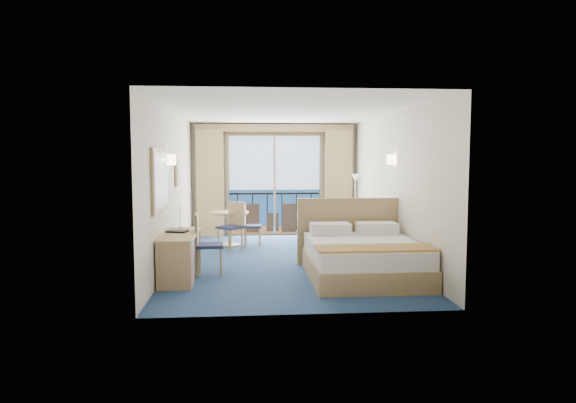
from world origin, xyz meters
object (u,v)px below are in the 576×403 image
object	(u,v)px
bed	(362,256)
desk_chair	(204,240)
floor_lamp	(355,190)
table_chair_b	(233,223)
armchair	(348,224)
round_table	(230,220)
desk	(176,259)
table_chair_a	(249,223)
nightstand	(381,245)

from	to	relation	value
bed	desk_chair	size ratio (longest dim) A/B	2.24
floor_lamp	table_chair_b	size ratio (longest dim) A/B	1.53
armchair	round_table	xyz separation A→B (m)	(-2.67, -0.58, 0.20)
bed	desk	bearing A→B (deg)	-174.50
armchair	round_table	world-z (taller)	round_table
table_chair_a	round_table	bearing A→B (deg)	87.52
desk	table_chair_a	distance (m)	3.47
floor_lamp	round_table	world-z (taller)	floor_lamp
nightstand	desk_chair	size ratio (longest dim) A/B	0.54
desk_chair	table_chair_a	distance (m)	2.75
bed	floor_lamp	distance (m)	4.07
nightstand	table_chair_a	xyz separation A→B (m)	(-2.41, 1.70, 0.23)
desk_chair	table_chair_b	size ratio (longest dim) A/B	1.01
desk	bed	bearing A→B (deg)	5.50
table_chair_b	table_chair_a	bearing A→B (deg)	93.82
desk	round_table	world-z (taller)	round_table
bed	round_table	xyz separation A→B (m)	(-2.18, 3.06, 0.22)
bed	desk_chair	xyz separation A→B (m)	(-2.50, 0.36, 0.23)
armchair	desk	distance (m)	5.15
armchair	table_chair_b	xyz separation A→B (m)	(-2.59, -1.06, 0.20)
nightstand	bed	bearing A→B (deg)	-116.17
bed	table_chair_b	xyz separation A→B (m)	(-2.10, 2.58, 0.22)
nightstand	desk	xyz separation A→B (m)	(-3.50, -1.59, 0.12)
nightstand	table_chair_b	xyz separation A→B (m)	(-2.74, 1.26, 0.28)
nightstand	armchair	world-z (taller)	armchair
table_chair_b	armchair	bearing A→B (deg)	63.13
desk	floor_lamp	bearing A→B (deg)	49.52
armchair	floor_lamp	distance (m)	0.86
desk	desk_chair	world-z (taller)	desk_chair
desk_chair	armchair	bearing A→B (deg)	-44.91
floor_lamp	desk	bearing A→B (deg)	-130.48
nightstand	table_chair_b	world-z (taller)	table_chair_b
table_chair_b	desk_chair	bearing A→B (deg)	-59.38
bed	table_chair_a	distance (m)	3.50
desk	desk_chair	size ratio (longest dim) A/B	1.54
desk	armchair	bearing A→B (deg)	49.43
nightstand	floor_lamp	bearing A→B (deg)	88.24
desk_chair	round_table	world-z (taller)	desk_chair
nightstand	floor_lamp	world-z (taller)	floor_lamp
desk_chair	floor_lamp	bearing A→B (deg)	-44.68
armchair	floor_lamp	world-z (taller)	floor_lamp
round_table	table_chair_a	bearing A→B (deg)	-6.79
table_chair_a	nightstand	bearing A→B (deg)	-120.87
nightstand	round_table	bearing A→B (deg)	148.21
round_table	bed	bearing A→B (deg)	-54.61
nightstand	desk_chair	xyz separation A→B (m)	(-3.14, -0.95, 0.29)
armchair	table_chair_b	distance (m)	2.81
bed	table_chair_a	world-z (taller)	bed
table_chair_a	desk_chair	bearing A→B (deg)	168.93
round_table	table_chair_b	size ratio (longest dim) A/B	0.83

